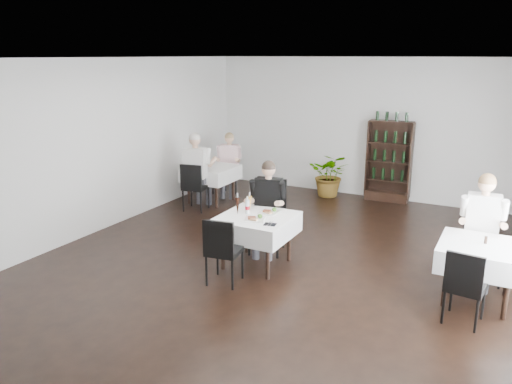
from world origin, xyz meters
TOP-DOWN VIEW (x-y plane):
  - room_shell at (0.00, 0.00)m, footprint 9.00×9.00m
  - wine_shelf at (0.60, 4.31)m, footprint 0.90×0.28m
  - main_table at (-0.30, 0.00)m, footprint 1.03×1.03m
  - left_table at (-2.70, 2.50)m, footprint 0.98×0.98m
  - right_table at (2.70, 0.30)m, footprint 0.98×0.98m
  - potted_tree at (-0.61, 4.09)m, footprint 0.97×0.87m
  - main_chair_far at (-0.42, 0.64)m, footprint 0.62×0.63m
  - main_chair_near at (-0.40, -0.80)m, footprint 0.49×0.50m
  - left_chair_far at (-2.74, 3.22)m, footprint 0.54×0.55m
  - left_chair_near at (-2.64, 1.78)m, footprint 0.52×0.52m
  - right_chair_far at (2.67, 0.98)m, footprint 0.58×0.58m
  - right_chair_near at (2.60, -0.40)m, footprint 0.46×0.47m
  - diner_main at (-0.37, 0.50)m, footprint 0.61×0.63m
  - diner_left_far at (-2.60, 3.10)m, footprint 0.61×0.65m
  - diner_left_near at (-2.67, 1.97)m, footprint 0.65×0.68m
  - diner_right_far at (2.66, 0.87)m, footprint 0.59×0.60m
  - plate_far at (-0.19, 0.21)m, footprint 0.27×0.27m
  - plate_near at (-0.23, -0.18)m, footprint 0.36×0.36m
  - pilsner_dark at (-0.58, -0.07)m, footprint 0.08×0.08m
  - pilsner_lager at (-0.49, 0.14)m, footprint 0.07×0.07m
  - coke_bottle at (-0.47, 0.04)m, footprint 0.07×0.07m
  - napkin_cutlery at (0.04, -0.25)m, footprint 0.19×0.18m
  - pepper_mill at (2.74, 0.35)m, footprint 0.05×0.05m

SIDE VIEW (x-z plane):
  - potted_tree at x=-0.61m, z-range 0.00..0.98m
  - right_chair_near at x=2.60m, z-range 0.06..0.98m
  - left_chair_far at x=-2.74m, z-range 0.07..1.00m
  - main_chair_near at x=-0.40m, z-range 0.07..1.02m
  - right_chair_far at x=2.67m, z-range 0.07..1.03m
  - left_chair_near at x=-2.64m, z-range 0.07..1.04m
  - left_table at x=-2.70m, z-range 0.24..1.01m
  - right_table at x=2.70m, z-range 0.24..1.01m
  - main_table at x=-0.30m, z-range 0.24..1.01m
  - main_chair_far at x=-0.42m, z-range 0.08..1.22m
  - napkin_cutlery at x=0.04m, z-range 0.77..0.78m
  - plate_far at x=-0.19m, z-range 0.75..0.83m
  - plate_near at x=-0.23m, z-range 0.75..0.83m
  - pepper_mill at x=2.74m, z-range 0.77..0.86m
  - diner_left_far at x=-2.60m, z-range 0.11..1.52m
  - wine_shelf at x=0.60m, z-range -0.03..1.72m
  - diner_main at x=-0.37m, z-range 0.12..1.60m
  - coke_bottle at x=-0.47m, z-range 0.74..1.01m
  - diner_right_far at x=2.66m, z-range 0.12..1.66m
  - pilsner_lager at x=-0.49m, z-range 0.74..1.04m
  - pilsner_dark at x=-0.58m, z-range 0.74..1.07m
  - diner_left_near at x=-2.67m, z-range 0.13..1.70m
  - room_shell at x=0.00m, z-range -3.00..6.00m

